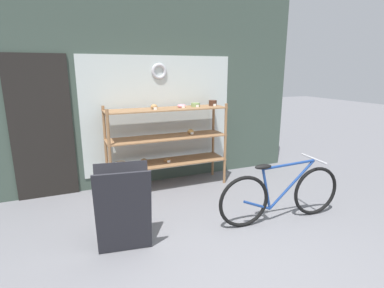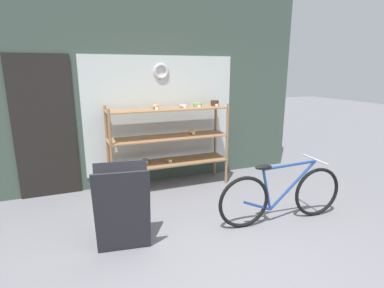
# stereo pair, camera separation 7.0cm
# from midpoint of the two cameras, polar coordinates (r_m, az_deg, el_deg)

# --- Properties ---
(ground_plane) EXTENTS (30.00, 30.00, 0.00)m
(ground_plane) POSITION_cam_midpoint_polar(r_m,az_deg,el_deg) (3.07, 6.84, -23.89)
(ground_plane) COLOR slate
(storefront_facade) EXTENTS (5.43, 0.13, 3.30)m
(storefront_facade) POSITION_cam_midpoint_polar(r_m,az_deg,el_deg) (4.97, -8.37, 10.68)
(storefront_facade) COLOR #3D4C42
(storefront_facade) RESTS_ON ground_plane
(display_case) EXTENTS (1.91, 0.49, 1.38)m
(display_case) POSITION_cam_midpoint_polar(r_m,az_deg,el_deg) (4.79, -3.87, 1.36)
(display_case) COLOR #8E6642
(display_case) RESTS_ON ground_plane
(bicycle) EXTENTS (1.70, 0.46, 0.79)m
(bicycle) POSITION_cam_midpoint_polar(r_m,az_deg,el_deg) (3.96, 17.19, -9.28)
(bicycle) COLOR black
(bicycle) RESTS_ON ground_plane
(sandwich_board) EXTENTS (0.61, 0.46, 0.93)m
(sandwich_board) POSITION_cam_midpoint_polar(r_m,az_deg,el_deg) (3.25, -12.47, -12.03)
(sandwich_board) COLOR #232328
(sandwich_board) RESTS_ON ground_plane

